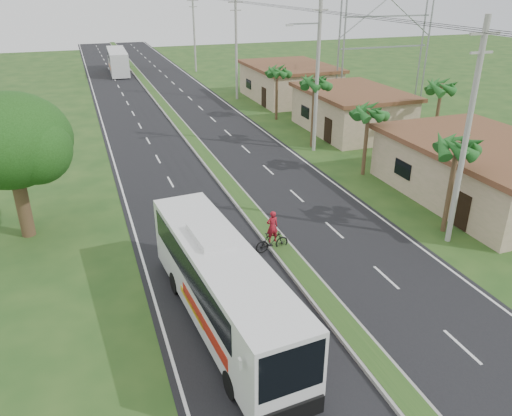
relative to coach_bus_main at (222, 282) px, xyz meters
name	(u,v)px	position (x,y,z in m)	size (l,w,h in m)	color
ground	(316,293)	(4.42, 0.76, -1.98)	(180.00, 180.00, 0.00)	#204519
road_asphalt	(203,154)	(4.42, 20.76, -1.97)	(14.00, 160.00, 0.02)	black
median_strip	(203,153)	(4.42, 20.76, -1.87)	(1.20, 160.00, 0.18)	gray
lane_edge_left	(114,164)	(-2.28, 20.76, -1.98)	(0.12, 160.00, 0.01)	silver
lane_edge_right	(283,145)	(11.12, 20.76, -1.98)	(0.12, 160.00, 0.01)	silver
shop_near	(483,171)	(18.42, 6.76, -0.20)	(8.60, 12.60, 3.52)	tan
shop_mid	(351,110)	(18.42, 22.76, -0.12)	(7.60, 10.60, 3.67)	tan
shop_far	(289,82)	(18.42, 36.76, -0.05)	(8.60, 11.60, 3.82)	tan
palm_verge_a	(458,146)	(13.42, 3.76, 2.76)	(2.40, 2.40, 5.45)	#473321
palm_verge_b	(368,112)	(13.82, 12.76, 2.38)	(2.40, 2.40, 5.05)	#473321
palm_verge_c	(315,83)	(13.22, 19.76, 3.15)	(2.40, 2.40, 5.85)	#473321
palm_verge_d	(277,71)	(13.72, 28.76, 2.57)	(2.40, 2.40, 5.25)	#473321
palm_behind_shop	(442,87)	(21.92, 15.76, 2.95)	(2.40, 2.40, 5.65)	#473321
shade_tree	(7,144)	(-7.69, 10.78, 3.05)	(6.30, 6.00, 7.54)	#473321
utility_pole_a	(467,135)	(12.92, 2.76, 3.70)	(1.60, 0.28, 11.00)	gray
utility_pole_b	(317,70)	(12.89, 18.76, 4.28)	(3.20, 0.28, 12.00)	gray
utility_pole_c	(236,47)	(12.92, 38.76, 3.70)	(1.60, 0.28, 11.00)	gray
utility_pole_d	(194,33)	(12.92, 58.76, 3.44)	(1.60, 0.28, 10.50)	gray
billboard_lattice	(385,39)	(26.42, 30.76, 4.85)	(10.18, 1.18, 12.07)	gray
coach_bus_main	(222,282)	(0.00, 0.00, 0.00)	(3.21, 11.27, 3.59)	silver
coach_bus_far	(118,60)	(2.02, 61.11, -0.14)	(2.81, 11.20, 3.24)	silver
motorcyclist	(272,237)	(3.92, 4.78, -1.20)	(1.78, 0.61, 2.20)	black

